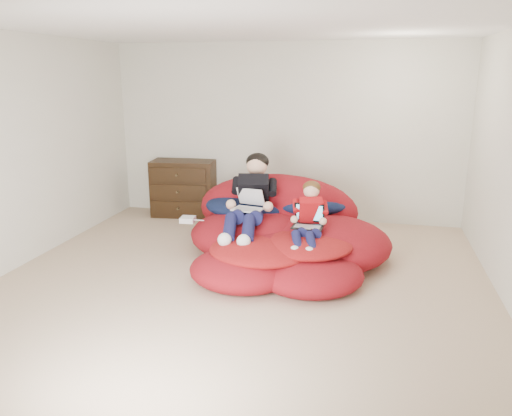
{
  "coord_description": "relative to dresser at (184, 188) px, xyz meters",
  "views": [
    {
      "loc": [
        1.22,
        -4.56,
        2.06
      ],
      "look_at": [
        0.08,
        0.36,
        0.7
      ],
      "focal_mm": 35.0,
      "sensor_mm": 36.0,
      "label": 1
    }
  ],
  "objects": [
    {
      "name": "younger_boy",
      "position": [
        2.08,
        -1.71,
        0.19
      ],
      "size": [
        0.33,
        0.83,
        0.62
      ],
      "color": "red",
      "rests_on": "beanbag_pile"
    },
    {
      "name": "room_shell",
      "position": [
        1.47,
        -2.25,
        -0.2
      ],
      "size": [
        5.1,
        5.1,
        2.77
      ],
      "color": "tan",
      "rests_on": "ground"
    },
    {
      "name": "older_boy",
      "position": [
        1.37,
        -1.41,
        0.3
      ],
      "size": [
        0.43,
        1.28,
        0.82
      ],
      "color": "black",
      "rests_on": "beanbag_pile"
    },
    {
      "name": "laptop_white",
      "position": [
        1.37,
        -1.5,
        0.22
      ],
      "size": [
        0.36,
        0.38,
        0.22
      ],
      "color": "silver",
      "rests_on": "older_boy"
    },
    {
      "name": "cream_pillow",
      "position": [
        1.16,
        -0.63,
        0.21
      ],
      "size": [
        0.47,
        0.3,
        0.3
      ],
      "primitive_type": "ellipsoid",
      "color": "#EBE6CC",
      "rests_on": "beanbag_pile"
    },
    {
      "name": "laptop_black",
      "position": [
        2.08,
        -1.72,
        0.13
      ],
      "size": [
        0.34,
        0.31,
        0.23
      ],
      "color": "black",
      "rests_on": "younger_boy"
    },
    {
      "name": "power_adapter",
      "position": [
        0.65,
        -1.56,
        0.01
      ],
      "size": [
        0.17,
        0.17,
        0.06
      ],
      "primitive_type": "cube",
      "rotation": [
        0.0,
        0.0,
        0.09
      ],
      "color": "silver",
      "rests_on": "beanbag_pile"
    },
    {
      "name": "beanbag_pile",
      "position": [
        1.74,
        -1.39,
        -0.14
      ],
      "size": [
        2.43,
        2.38,
        0.93
      ],
      "color": "maroon",
      "rests_on": "ground"
    },
    {
      "name": "dresser",
      "position": [
        0.0,
        0.0,
        0.0
      ],
      "size": [
        0.96,
        0.57,
        0.83
      ],
      "color": "black",
      "rests_on": "ground"
    }
  ]
}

